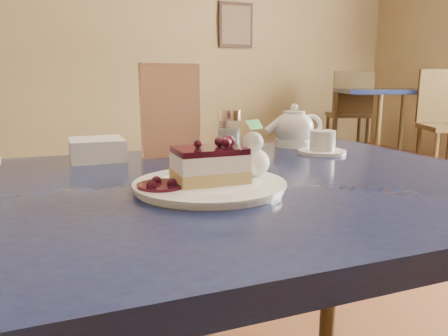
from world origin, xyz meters
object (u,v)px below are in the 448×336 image
object	(u,v)px
tea_set	(299,132)
bg_table_far_right	(388,159)
dessert_plate	(210,185)
cheesecake_slice	(210,165)
main_table	(201,224)

from	to	relation	value
tea_set	bg_table_far_right	world-z (taller)	tea_set
tea_set	dessert_plate	bearing A→B (deg)	-137.03
cheesecake_slice	bg_table_far_right	distance (m)	4.44
cheesecake_slice	tea_set	bearing A→B (deg)	42.01
dessert_plate	tea_set	size ratio (longest dim) A/B	1.04
bg_table_far_right	cheesecake_slice	bearing A→B (deg)	-111.68
main_table	bg_table_far_right	world-z (taller)	bg_table_far_right
main_table	dessert_plate	xyz separation A→B (m)	(0.00, -0.05, 0.08)
main_table	tea_set	size ratio (longest dim) A/B	4.95
dessert_plate	cheesecake_slice	bearing A→B (deg)	-75.96
dessert_plate	tea_set	bearing A→B (deg)	42.97
main_table	tea_set	world-z (taller)	tea_set
cheesecake_slice	bg_table_far_right	size ratio (longest dim) A/B	0.06
cheesecake_slice	dessert_plate	bearing A→B (deg)	103.07
main_table	tea_set	bearing A→B (deg)	37.57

